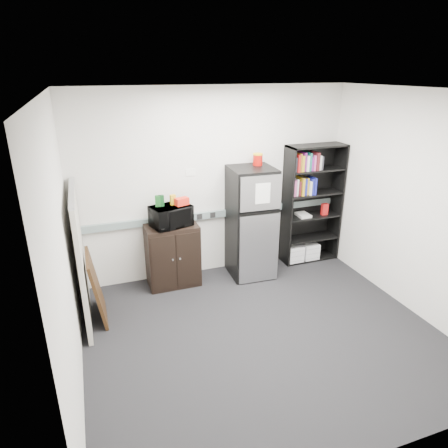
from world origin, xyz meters
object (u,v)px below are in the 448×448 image
cubicle_partition (81,256)px  refrigerator (251,223)px  microwave (171,216)px  bookshelf (311,202)px  cabinet (173,255)px

cubicle_partition → refrigerator: refrigerator is taller
cubicle_partition → microwave: bearing=18.8°
bookshelf → cubicle_partition: bookshelf is taller
cabinet → cubicle_partition: bearing=-160.5°
bookshelf → refrigerator: bearing=-172.2°
bookshelf → cubicle_partition: 3.45m
bookshelf → cubicle_partition: size_ratio=1.14×
cubicle_partition → refrigerator: 2.37m
cubicle_partition → microwave: (1.19, 0.40, 0.23)m
bookshelf → cabinet: 2.28m
cubicle_partition → cabinet: (1.19, 0.42, -0.36)m
bookshelf → refrigerator: size_ratio=1.14×
bookshelf → refrigerator: bookshelf is taller
bookshelf → cubicle_partition: (-3.41, -0.49, -0.16)m
microwave → refrigerator: size_ratio=0.32×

